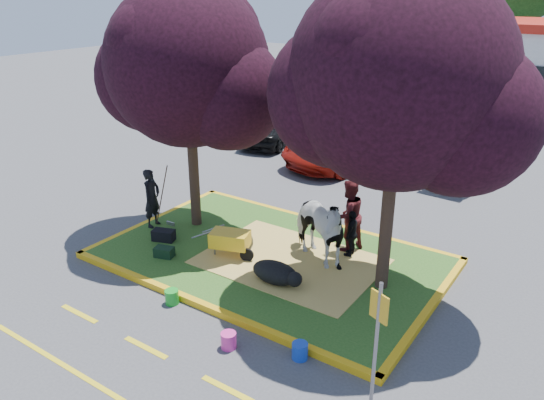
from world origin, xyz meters
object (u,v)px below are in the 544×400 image
Objects in this scene: calf at (275,273)px; bucket_pink at (229,340)px; cow at (316,227)px; bucket_blue at (300,351)px; bucket_green at (172,297)px; sign_post at (376,339)px; handler at (152,198)px; car_black at (275,124)px; car_silver at (334,135)px; wheelbarrow at (230,240)px.

calf is 2.35m from bucket_pink.
bucket_blue is at bearing -129.74° from cow.
bucket_green is 3.25m from bucket_blue.
bucket_pink is at bearing -160.44° from sign_post.
bucket_green is at bearing 165.81° from bucket_pink.
car_black is (-2.30, 9.48, -0.20)m from handler.
sign_post reaches higher than bucket_blue.
bucket_pink is 0.08× the size of car_silver.
car_silver is (-7.47, 12.72, -0.87)m from sign_post.
bucket_green is at bearing -139.43° from handler.
sign_post is 0.60× the size of car_silver.
calf is 12.21m from car_black.
wheelbarrow is 5.27× the size of bucket_blue.
handler is at bearing -178.35° from sign_post.
calf is 0.45× the size of sign_post.
sign_post is at bearing -115.31° from cow.
bucket_green is at bearing -105.69° from wheelbarrow.
cow is 9.84m from car_silver.
cow is 1.26× the size of wheelbarrow.
wheelbarrow is 0.67× the size of sign_post.
bucket_blue is at bearing -52.60° from wheelbarrow.
car_silver reaches higher than bucket_green.
wheelbarrow is at bearing 141.60° from cow.
wheelbarrow reaches higher than bucket_pink.
sign_post reaches higher than bucket_pink.
cow reaches higher than handler.
sign_post reaches higher than bucket_green.
car_black is at bearing 125.82° from bucket_blue.
cow is 3.79m from bucket_pink.
cow is at bearing 115.54° from bucket_blue.
bucket_green is (-1.73, -3.18, -0.89)m from cow.
bucket_blue is at bearing 21.14° from bucket_pink.
car_silver is at bearing 50.25° from cow.
sign_post is 7.83× the size of bucket_green.
sign_post is 3.31m from bucket_pink.
cow is 6.62× the size of bucket_pink.
car_black reaches higher than wheelbarrow.
wheelbarrow reaches higher than calf.
car_silver is (2.83, 0.15, -0.09)m from car_black.
bucket_pink is (0.47, -2.28, -0.24)m from calf.
cow is 5.05m from sign_post.
bucket_blue is 14.69m from car_black.
cow is 0.51× the size of car_silver.
cow is at bearing 101.17° from calf.
bucket_green is 0.08× the size of car_silver.
calf is 3.56× the size of bucket_pink.
bucket_pink is 13.34m from car_silver.
handler is (-4.53, 0.64, 0.58)m from calf.
calf is 3.56× the size of bucket_green.
sign_post reaches higher than handler.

